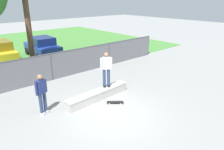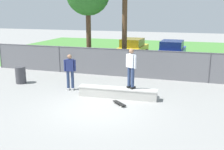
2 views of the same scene
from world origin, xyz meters
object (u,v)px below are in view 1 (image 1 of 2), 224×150
object	(u,v)px
skateboarder	(106,68)
car_blue	(43,47)
skateboard	(115,102)
bystander	(42,92)
concrete_ledge	(98,95)
car_yellow	(0,51)

from	to	relation	value
skateboarder	car_blue	distance (m)	9.74
skateboard	car_blue	size ratio (longest dim) A/B	0.17
car_blue	bystander	xyz separation A→B (m)	(-4.20, -9.22, 0.17)
concrete_ledge	car_yellow	size ratio (longest dim) A/B	0.86
skateboard	bystander	size ratio (longest dim) A/B	0.40
skateboard	car_yellow	xyz separation A→B (m)	(-2.02, 11.20, 0.77)
skateboard	car_blue	distance (m)	10.72
concrete_ledge	car_yellow	distance (m)	10.47
car_yellow	car_blue	world-z (taller)	same
concrete_ledge	skateboard	bearing A→B (deg)	-69.19
concrete_ledge	skateboarder	xyz separation A→B (m)	(0.60, 0.08, 1.25)
car_yellow	car_blue	distance (m)	3.31
car_yellow	car_blue	size ratio (longest dim) A/B	1.00
car_yellow	bystander	size ratio (longest dim) A/B	2.35
skateboarder	skateboard	world-z (taller)	skateboarder
concrete_ledge	skateboarder	world-z (taller)	skateboarder
car_blue	car_yellow	bearing A→B (deg)	169.95
skateboard	skateboarder	bearing A→B (deg)	74.44
concrete_ledge	car_blue	size ratio (longest dim) A/B	0.86
skateboard	car_yellow	distance (m)	11.41
skateboarder	concrete_ledge	bearing A→B (deg)	-172.88
concrete_ledge	skateboarder	size ratio (longest dim) A/B	2.02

